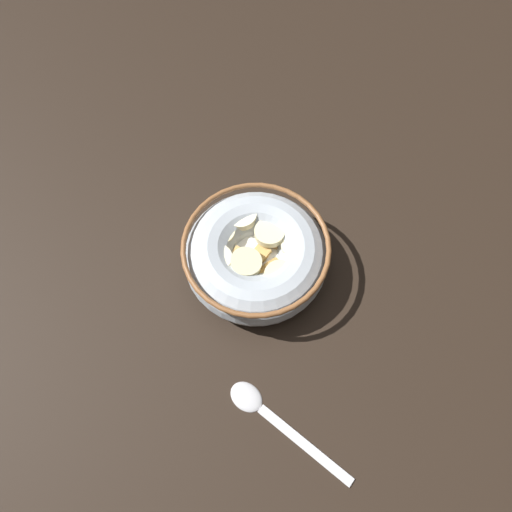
% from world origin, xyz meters
% --- Properties ---
extents(ground_plane, '(1.08, 1.08, 0.02)m').
position_xyz_m(ground_plane, '(0.00, 0.00, -0.01)').
color(ground_plane, black).
extents(cereal_bowl, '(0.17, 0.17, 0.06)m').
position_xyz_m(cereal_bowl, '(0.00, 0.00, 0.03)').
color(cereal_bowl, '#B2BCC6').
rests_on(cereal_bowl, ground_plane).
extents(spoon, '(0.12, 0.12, 0.01)m').
position_xyz_m(spoon, '(-0.17, 0.01, 0.00)').
color(spoon, silver).
rests_on(spoon, ground_plane).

